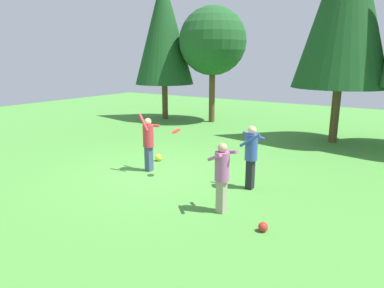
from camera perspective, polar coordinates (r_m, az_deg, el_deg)
name	(u,v)px	position (r m, az deg, el deg)	size (l,w,h in m)	color
ground_plane	(156,174)	(10.84, -6.07, -5.00)	(40.00, 40.00, 0.00)	#478C38
person_thrower	(148,140)	(10.91, -7.28, 0.70)	(0.60, 0.50, 1.90)	#38476B
person_catcher	(251,152)	(9.44, 9.81, -1.29)	(0.66, 0.57, 1.78)	black
person_bystander	(222,172)	(7.90, 5.01, -4.62)	(0.74, 0.71, 1.67)	gray
frisbee	(176,131)	(10.10, -2.69, 2.19)	(0.37, 0.37, 0.13)	red
ball_yellow	(159,158)	(12.18, -5.57, -2.26)	(0.25, 0.25, 0.25)	yellow
ball_red	(263,227)	(7.49, 11.74, -13.34)	(0.21, 0.21, 0.21)	red
tree_far_left	(164,31)	(20.72, -4.74, 18.28)	(3.42, 3.42, 8.17)	brown
tree_right	(346,1)	(15.95, 24.30, 20.86)	(3.85, 3.85, 9.19)	brown
tree_left	(213,41)	(19.60, 3.46, 16.66)	(3.70, 3.70, 6.33)	brown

